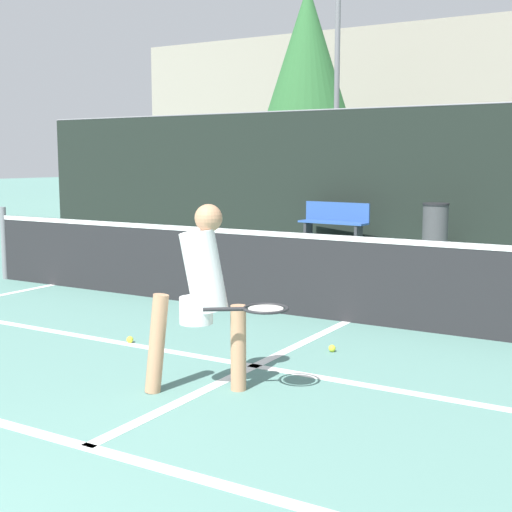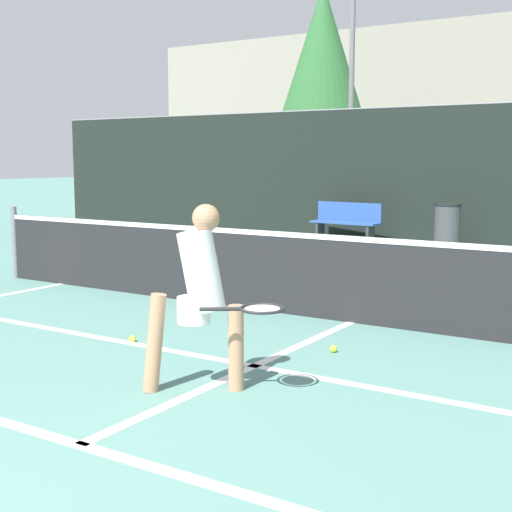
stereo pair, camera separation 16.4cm
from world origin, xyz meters
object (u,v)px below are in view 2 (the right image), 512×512
Objects in this scene: parked_car at (417,204)px; trash_bin at (447,228)px; courtside_bench at (346,221)px; player_practicing at (201,290)px.

trash_bin is at bearing -64.65° from parked_car.
parked_car is at bearing 98.04° from courtside_bench.
player_practicing is 1.55× the size of trash_bin.
player_practicing is at bearing -76.35° from parked_car.
player_practicing reaches higher than trash_bin.
player_practicing is 0.93× the size of courtside_bench.
trash_bin is at bearing 60.63° from player_practicing.
courtside_bench is at bearing 173.08° from trash_bin.
courtside_bench is 5.07m from parked_car.
parked_car is (-2.53, 5.34, 0.09)m from trash_bin.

